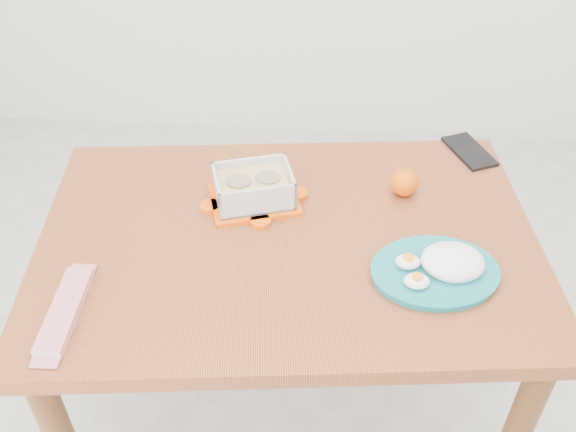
# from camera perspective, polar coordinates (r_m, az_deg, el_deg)

# --- Properties ---
(dining_table) EXTENTS (1.18, 0.85, 0.75)m
(dining_table) POSITION_cam_1_polar(r_m,az_deg,el_deg) (1.51, 0.00, -4.90)
(dining_table) COLOR #A1522D
(dining_table) RESTS_ON ground
(food_container) EXTENTS (0.24, 0.20, 0.09)m
(food_container) POSITION_cam_1_polar(r_m,az_deg,el_deg) (1.50, -3.06, 2.48)
(food_container) COLOR #EF5207
(food_container) RESTS_ON dining_table
(orange_fruit) EXTENTS (0.07, 0.07, 0.07)m
(orange_fruit) POSITION_cam_1_polar(r_m,az_deg,el_deg) (1.55, 10.33, 2.95)
(orange_fruit) COLOR #FF6405
(orange_fruit) RESTS_ON dining_table
(rice_plate) EXTENTS (0.30, 0.30, 0.07)m
(rice_plate) POSITION_cam_1_polar(r_m,az_deg,el_deg) (1.37, 13.45, -4.39)
(rice_plate) COLOR #177581
(rice_plate) RESTS_ON dining_table
(candy_bar) EXTENTS (0.06, 0.22, 0.02)m
(candy_bar) POSITION_cam_1_polar(r_m,az_deg,el_deg) (1.34, -19.21, -7.93)
(candy_bar) COLOR red
(candy_bar) RESTS_ON dining_table
(smartphone) EXTENTS (0.14, 0.17, 0.01)m
(smartphone) POSITION_cam_1_polar(r_m,az_deg,el_deg) (1.75, 15.82, 5.56)
(smartphone) COLOR black
(smartphone) RESTS_ON dining_table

